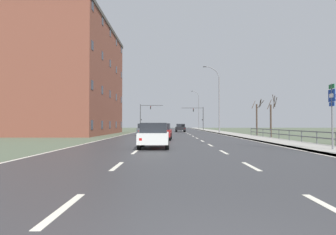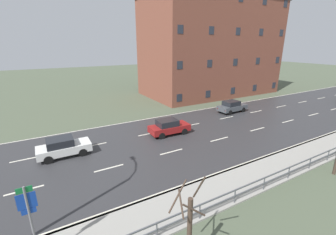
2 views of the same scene
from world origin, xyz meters
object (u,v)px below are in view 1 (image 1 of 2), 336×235
object	(u,v)px
car_distant	(154,135)
traffic_signal_right	(199,115)
highway_sign	(332,108)
car_far_left	(180,128)
street_lamp_distant	(198,110)
traffic_signal_left	(145,113)
street_lamp_midground	(218,100)
car_mid_centre	(162,132)
brick_building	(69,80)
car_near_left	(144,129)

from	to	relation	value
car_distant	traffic_signal_right	bearing A→B (deg)	81.73
highway_sign	car_far_left	size ratio (longest dim) A/B	0.89
street_lamp_distant	traffic_signal_left	size ratio (longest dim) A/B	1.70
traffic_signal_right	street_lamp_midground	bearing A→B (deg)	-88.77
street_lamp_midground	car_mid_centre	size ratio (longest dim) A/B	2.66
car_far_left	brick_building	xyz separation A→B (m)	(-17.17, -13.83, 7.38)
street_lamp_midground	brick_building	world-z (taller)	brick_building
car_far_left	traffic_signal_right	bearing A→B (deg)	71.35
car_mid_centre	car_near_left	distance (m)	11.62
highway_sign	car_mid_centre	bearing A→B (deg)	129.01
highway_sign	traffic_signal_right	distance (m)	60.84
street_lamp_midground	traffic_signal_right	bearing A→B (deg)	91.23
traffic_signal_right	traffic_signal_left	distance (m)	13.76
traffic_signal_left	car_far_left	size ratio (longest dim) A/B	1.55
traffic_signal_right	car_far_left	xyz separation A→B (m)	(-5.30, -18.01, -3.12)
street_lamp_midground	brick_building	bearing A→B (deg)	-169.06
street_lamp_distant	traffic_signal_right	size ratio (longest dim) A/B	1.86
street_lamp_midground	car_near_left	xyz separation A→B (m)	(-11.30, -10.17, -4.58)
car_mid_centre	highway_sign	bearing A→B (deg)	-48.76
highway_sign	car_distant	xyz separation A→B (m)	(-9.85, 2.08, -1.57)
car_distant	highway_sign	bearing A→B (deg)	-12.15
traffic_signal_right	brick_building	distance (m)	39.20
car_mid_centre	car_far_left	xyz separation A→B (m)	(2.80, 30.86, 0.00)
car_far_left	car_distant	bearing A→B (deg)	-96.44
traffic_signal_right	car_near_left	xyz separation A→B (m)	(-10.71, -37.55, -3.12)
highway_sign	brick_building	world-z (taller)	brick_building
car_near_left	highway_sign	bearing A→B (deg)	-64.68
brick_building	highway_sign	bearing A→B (deg)	-50.32
traffic_signal_right	car_far_left	size ratio (longest dim) A/B	1.41
car_far_left	car_distant	size ratio (longest dim) A/B	1.01
traffic_signal_right	traffic_signal_left	bearing A→B (deg)	-174.23
street_lamp_midground	brick_building	xyz separation A→B (m)	(-23.06, -4.46, 2.79)
street_lamp_midground	traffic_signal_right	size ratio (longest dim) A/B	1.88
street_lamp_distant	highway_sign	size ratio (longest dim) A/B	2.94
traffic_signal_left	car_distant	distance (m)	57.70
car_mid_centre	car_distant	xyz separation A→B (m)	(-0.19, -9.85, 0.00)
brick_building	car_far_left	bearing A→B (deg)	38.84
car_near_left	brick_building	bearing A→B (deg)	151.59
car_distant	car_near_left	size ratio (longest dim) A/B	0.98
street_lamp_midground	traffic_signal_left	xyz separation A→B (m)	(-14.27, 25.99, -1.12)
brick_building	car_mid_centre	bearing A→B (deg)	-49.86
traffic_signal_left	car_near_left	size ratio (longest dim) A/B	1.54
street_lamp_distant	car_far_left	distance (m)	27.71
traffic_signal_right	car_mid_centre	distance (m)	49.64
traffic_signal_left	brick_building	world-z (taller)	brick_building
car_near_left	brick_building	world-z (taller)	brick_building
car_distant	brick_building	distance (m)	31.28
car_mid_centre	brick_building	xyz separation A→B (m)	(-14.37, 17.04, 7.38)
street_lamp_midground	car_near_left	distance (m)	15.88
car_near_left	traffic_signal_left	bearing A→B (deg)	92.20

